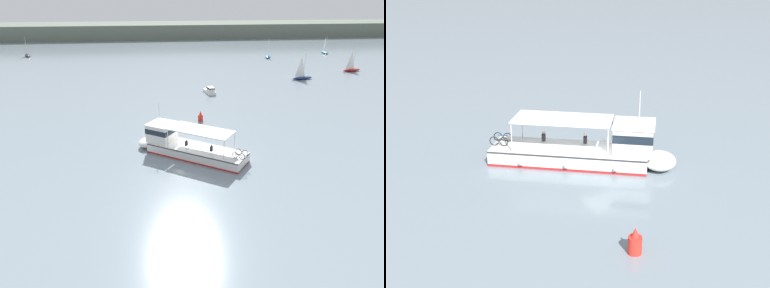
% 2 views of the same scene
% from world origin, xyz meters
% --- Properties ---
extents(ground_plane, '(400.00, 400.00, 0.00)m').
position_xyz_m(ground_plane, '(0.00, 0.00, 0.00)').
color(ground_plane, gray).
extents(ferry_main, '(12.06, 10.04, 5.32)m').
position_xyz_m(ferry_main, '(0.26, -1.21, 1.01)').
color(ferry_main, white).
rests_on(ferry_main, ground).
extents(channel_buoy, '(0.70, 0.70, 1.40)m').
position_xyz_m(channel_buoy, '(3.79, 9.56, 0.57)').
color(channel_buoy, red).
rests_on(channel_buoy, ground).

